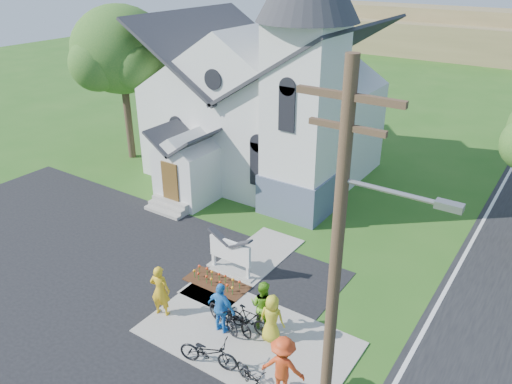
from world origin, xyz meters
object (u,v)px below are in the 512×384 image
Objects in this scene: cyclist_1 at (263,305)px; bike_3 at (249,319)px; cyclist_2 at (221,308)px; bike_4 at (251,377)px; bike_1 at (223,315)px; cyclist_0 at (160,290)px; cyclist_3 at (283,367)px; cyclist_4 at (272,319)px; bike_2 at (237,319)px; church_sign at (230,251)px; utility_pole at (338,267)px; bike_0 at (208,352)px.

cyclist_1 is 0.66m from bike_3.
cyclist_2 is 2.70m from bike_4.
cyclist_0 is at bearing 124.72° from bike_1.
cyclist_2 is 0.95× the size of cyclist_3.
bike_4 is (0.56, -2.03, -0.47)m from cyclist_4.
cyclist_1 is 1.13× the size of bike_2.
church_sign is 1.37× the size of bike_3.
cyclist_0 is at bearing -98.36° from church_sign.
utility_pole is at bearing 144.41° from cyclist_3.
bike_3 is (-2.30, 1.63, -0.51)m from cyclist_3.
bike_2 is 1.01× the size of bike_3.
utility_pole is at bearing -121.92° from bike_3.
cyclist_0 reaches higher than bike_2.
cyclist_2 is at bearing 120.79° from bike_3.
church_sign is at bearing -43.80° from cyclist_4.
cyclist_2 reaches higher than bike_0.
cyclist_0 is 1.23× the size of bike_3.
bike_0 reaches higher than bike_3.
cyclist_0 is at bearing 15.00° from cyclist_1.
cyclist_0 reaches higher than cyclist_4.
cyclist_1 is at bearing 49.44° from bike_4.
cyclist_0 is 5.42m from cyclist_3.
bike_0 is at bearing -61.13° from church_sign.
cyclist_2 is at bearing 79.66° from bike_4.
cyclist_3 is (2.04, -2.07, 0.08)m from cyclist_1.
bike_4 is at bearing -146.33° from bike_3.
cyclist_2 is 1.16× the size of bike_2.
cyclist_0 is at bearing -21.78° from cyclist_3.
bike_0 is 1.10× the size of cyclist_4.
cyclist_4 is (0.60, -0.37, -0.04)m from cyclist_1.
cyclist_4 is (-3.12, 2.33, -4.48)m from utility_pole.
cyclist_4 reaches higher than bike_4.
cyclist_0 reaches higher than bike_4.
cyclist_2 is 1.24× the size of bike_4.
bike_2 is 0.43m from bike_3.
cyclist_4 is (1.02, 2.03, 0.37)m from bike_0.
cyclist_2 is at bearing 173.96° from cyclist_0.
utility_pole is at bearing -109.04° from bike_0.
bike_3 is (0.16, 1.97, -0.02)m from bike_0.
cyclist_4 reaches higher than bike_2.
cyclist_3 is 2.22m from cyclist_4.
church_sign is 6.35m from cyclist_3.
church_sign is 3.43m from bike_2.
church_sign is 5.05m from bike_0.
utility_pole reaches higher than bike_2.
bike_0 is at bearing 173.26° from bike_3.
utility_pole reaches higher than cyclist_3.
bike_0 is 1.18× the size of bike_2.
cyclist_1 is 0.71m from cyclist_4.
bike_2 is (-4.37, 2.12, -4.93)m from utility_pole.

